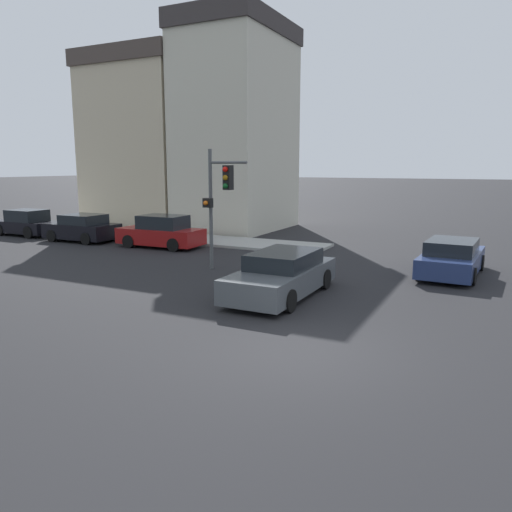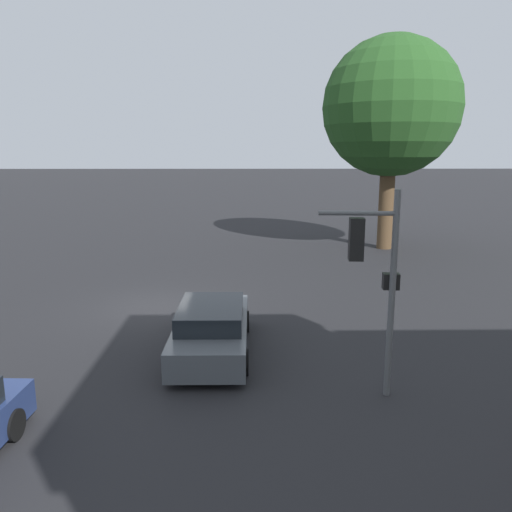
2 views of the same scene
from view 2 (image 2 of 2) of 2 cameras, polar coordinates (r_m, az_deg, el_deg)
ground_plane at (r=17.99m, az=-11.54°, el=-5.65°), size 300.00×300.00×0.00m
street_tree at (r=28.70m, az=15.20°, el=16.02°), size 7.38×7.38×11.37m
traffic_signal at (r=10.91m, az=13.36°, el=-0.94°), size 0.51×1.81×4.57m
crossing_car_1 at (r=13.62m, az=-5.08°, el=-8.26°), size 4.80×2.02×1.37m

